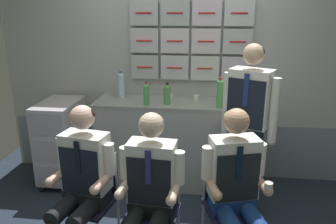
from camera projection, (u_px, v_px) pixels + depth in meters
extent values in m
cube|color=#ADB0AC|center=(181.00, 87.00, 3.88)|extent=(4.20, 0.06, 2.15)
cube|color=gray|center=(180.00, 148.00, 4.07)|extent=(4.12, 0.01, 0.65)
cube|color=#AAB1AF|center=(145.00, 67.00, 3.80)|extent=(0.31, 0.06, 0.27)
cylinder|color=red|center=(145.00, 67.00, 3.76)|extent=(0.18, 0.01, 0.01)
cube|color=silver|center=(175.00, 67.00, 3.76)|extent=(0.31, 0.06, 0.27)
cylinder|color=red|center=(174.00, 68.00, 3.72)|extent=(0.18, 0.01, 0.01)
cube|color=silver|center=(205.00, 68.00, 3.72)|extent=(0.31, 0.06, 0.27)
cylinder|color=red|center=(205.00, 68.00, 3.68)|extent=(0.18, 0.01, 0.01)
cube|color=#BBB5C1|center=(236.00, 69.00, 3.68)|extent=(0.31, 0.06, 0.27)
cylinder|color=red|center=(236.00, 69.00, 3.64)|extent=(0.18, 0.01, 0.01)
cube|color=silver|center=(145.00, 40.00, 3.71)|extent=(0.31, 0.06, 0.27)
cylinder|color=red|center=(144.00, 41.00, 3.67)|extent=(0.18, 0.01, 0.01)
cube|color=silver|center=(175.00, 41.00, 3.67)|extent=(0.31, 0.06, 0.27)
cylinder|color=red|center=(175.00, 41.00, 3.63)|extent=(0.18, 0.01, 0.01)
cube|color=silver|center=(206.00, 41.00, 3.63)|extent=(0.31, 0.06, 0.27)
cylinder|color=red|center=(206.00, 41.00, 3.59)|extent=(0.18, 0.01, 0.01)
cube|color=#B3B8B7|center=(237.00, 41.00, 3.59)|extent=(0.31, 0.06, 0.27)
cylinder|color=red|center=(238.00, 42.00, 3.55)|extent=(0.18, 0.01, 0.01)
cube|color=#B2B4B9|center=(144.00, 13.00, 3.62)|extent=(0.31, 0.06, 0.27)
cylinder|color=red|center=(143.00, 13.00, 3.58)|extent=(0.18, 0.01, 0.01)
cube|color=#A5B0B0|center=(175.00, 13.00, 3.58)|extent=(0.31, 0.06, 0.27)
cylinder|color=red|center=(175.00, 13.00, 3.54)|extent=(0.18, 0.01, 0.01)
cube|color=silver|center=(207.00, 13.00, 3.54)|extent=(0.31, 0.06, 0.27)
cylinder|color=red|center=(207.00, 13.00, 3.50)|extent=(0.18, 0.01, 0.01)
cube|color=silver|center=(239.00, 13.00, 3.50)|extent=(0.31, 0.06, 0.27)
cylinder|color=red|center=(240.00, 13.00, 3.47)|extent=(0.18, 0.01, 0.01)
cube|color=#9EA29C|center=(172.00, 144.00, 3.80)|extent=(1.66, 0.52, 0.95)
cube|color=gray|center=(172.00, 103.00, 3.65)|extent=(1.69, 0.53, 0.03)
sphere|color=black|center=(42.00, 188.00, 3.73)|extent=(0.07, 0.07, 0.07)
sphere|color=black|center=(69.00, 190.00, 3.69)|extent=(0.07, 0.07, 0.07)
sphere|color=black|center=(63.00, 166.00, 4.25)|extent=(0.07, 0.07, 0.07)
sphere|color=black|center=(86.00, 167.00, 4.21)|extent=(0.07, 0.07, 0.07)
cube|color=silver|center=(62.00, 140.00, 3.82)|extent=(0.40, 0.64, 0.89)
cube|color=#ACA4B2|center=(52.00, 176.00, 3.61)|extent=(0.35, 0.01, 0.24)
cube|color=#ACA4B2|center=(49.00, 151.00, 3.52)|extent=(0.35, 0.01, 0.24)
cube|color=#ACA4B2|center=(45.00, 125.00, 3.43)|extent=(0.35, 0.01, 0.24)
cylinder|color=#28282D|center=(45.00, 112.00, 3.41)|extent=(0.32, 0.02, 0.02)
cylinder|color=#A8AAAF|center=(83.00, 210.00, 3.04)|extent=(0.02, 0.02, 0.41)
cylinder|color=#A8AAAF|center=(118.00, 217.00, 2.94)|extent=(0.02, 0.02, 0.41)
cube|color=black|center=(88.00, 204.00, 2.76)|extent=(0.47, 0.47, 0.02)
cube|color=black|center=(98.00, 170.00, 2.87)|extent=(0.37, 0.10, 0.40)
cylinder|color=#A8AAAF|center=(79.00, 168.00, 2.91)|extent=(0.02, 0.02, 0.40)
cylinder|color=#A8AAAF|center=(116.00, 174.00, 2.81)|extent=(0.02, 0.02, 0.40)
cylinder|color=black|center=(66.00, 207.00, 2.61)|extent=(0.20, 0.40, 0.13)
cylinder|color=black|center=(87.00, 211.00, 2.56)|extent=(0.20, 0.40, 0.13)
cube|color=black|center=(87.00, 196.00, 2.74)|extent=(0.37, 0.26, 0.12)
cube|color=white|center=(86.00, 162.00, 2.67)|extent=(0.39, 0.26, 0.48)
cube|color=black|center=(79.00, 172.00, 2.58)|extent=(0.33, 0.07, 0.38)
cube|color=black|center=(77.00, 158.00, 2.54)|extent=(0.04, 0.02, 0.27)
cylinder|color=white|center=(63.00, 152.00, 2.71)|extent=(0.08, 0.08, 0.26)
cylinder|color=beige|center=(59.00, 176.00, 2.65)|extent=(0.11, 0.25, 0.07)
sphere|color=beige|center=(50.00, 182.00, 2.55)|extent=(0.08, 0.08, 0.08)
cylinder|color=white|center=(109.00, 159.00, 2.59)|extent=(0.08, 0.08, 0.26)
cylinder|color=beige|center=(102.00, 183.00, 2.54)|extent=(0.11, 0.25, 0.07)
sphere|color=beige|center=(94.00, 190.00, 2.44)|extent=(0.08, 0.08, 0.08)
sphere|color=beige|center=(82.00, 117.00, 2.55)|extent=(0.19, 0.19, 0.19)
ellipsoid|color=black|center=(83.00, 115.00, 2.56)|extent=(0.21, 0.20, 0.13)
cylinder|color=#A8AAAF|center=(137.00, 221.00, 2.88)|extent=(0.02, 0.02, 0.41)
cube|color=black|center=(152.00, 215.00, 2.61)|extent=(0.43, 0.43, 0.02)
cube|color=black|center=(157.00, 179.00, 2.72)|extent=(0.37, 0.06, 0.40)
cylinder|color=#A8AAAF|center=(136.00, 177.00, 2.75)|extent=(0.02, 0.02, 0.40)
cylinder|color=#A8AAAF|center=(179.00, 182.00, 2.68)|extent=(0.02, 0.02, 0.40)
cylinder|color=black|center=(134.00, 220.00, 2.45)|extent=(0.16, 0.38, 0.13)
cylinder|color=black|center=(159.00, 223.00, 2.42)|extent=(0.16, 0.38, 0.13)
cube|color=black|center=(152.00, 207.00, 2.59)|extent=(0.35, 0.23, 0.12)
cube|color=white|center=(152.00, 171.00, 2.52)|extent=(0.37, 0.23, 0.47)
cube|color=black|center=(149.00, 183.00, 2.43)|extent=(0.33, 0.04, 0.38)
cube|color=navy|center=(148.00, 168.00, 2.39)|extent=(0.04, 0.01, 0.27)
cylinder|color=white|center=(125.00, 163.00, 2.54)|extent=(0.08, 0.08, 0.26)
cylinder|color=beige|center=(124.00, 187.00, 2.48)|extent=(0.09, 0.24, 0.07)
sphere|color=beige|center=(119.00, 195.00, 2.38)|extent=(0.08, 0.08, 0.08)
cylinder|color=white|center=(179.00, 168.00, 2.46)|extent=(0.08, 0.08, 0.26)
cylinder|color=beige|center=(174.00, 193.00, 2.41)|extent=(0.09, 0.24, 0.07)
sphere|color=beige|center=(171.00, 201.00, 2.31)|extent=(0.08, 0.08, 0.08)
sphere|color=beige|center=(151.00, 125.00, 2.41)|extent=(0.19, 0.19, 0.19)
ellipsoid|color=gray|center=(152.00, 122.00, 2.41)|extent=(0.20, 0.18, 0.13)
cylinder|color=#A8AAAF|center=(203.00, 222.00, 2.87)|extent=(0.02, 0.02, 0.41)
cylinder|color=#A8AAAF|center=(243.00, 218.00, 2.93)|extent=(0.02, 0.02, 0.41)
cube|color=black|center=(232.00, 210.00, 2.67)|extent=(0.49, 0.49, 0.02)
cube|color=black|center=(225.00, 175.00, 2.78)|extent=(0.36, 0.13, 0.40)
cylinder|color=#A8AAAF|center=(205.00, 178.00, 2.75)|extent=(0.02, 0.02, 0.40)
cylinder|color=#A8AAAF|center=(247.00, 174.00, 2.80)|extent=(0.02, 0.02, 0.40)
cylinder|color=navy|center=(228.00, 218.00, 2.47)|extent=(0.23, 0.40, 0.13)
cylinder|color=navy|center=(252.00, 216.00, 2.50)|extent=(0.23, 0.40, 0.13)
cube|color=navy|center=(232.00, 203.00, 2.64)|extent=(0.38, 0.28, 0.12)
cube|color=white|center=(233.00, 167.00, 2.57)|extent=(0.40, 0.29, 0.48)
cube|color=black|center=(238.00, 178.00, 2.48)|extent=(0.32, 0.10, 0.39)
cube|color=black|center=(239.00, 164.00, 2.44)|extent=(0.04, 0.02, 0.27)
cylinder|color=white|center=(207.00, 163.00, 2.52)|extent=(0.08, 0.08, 0.26)
cylinder|color=tan|center=(213.00, 188.00, 2.47)|extent=(0.13, 0.25, 0.07)
sphere|color=tan|center=(217.00, 196.00, 2.37)|extent=(0.08, 0.08, 0.08)
cylinder|color=white|center=(260.00, 159.00, 2.59)|extent=(0.08, 0.08, 0.26)
cylinder|color=tan|center=(262.00, 184.00, 2.53)|extent=(0.13, 0.25, 0.07)
sphere|color=tan|center=(268.00, 191.00, 2.42)|extent=(0.08, 0.08, 0.08)
cylinder|color=silver|center=(269.00, 186.00, 2.41)|extent=(0.06, 0.06, 0.06)
sphere|color=tan|center=(237.00, 121.00, 2.46)|extent=(0.19, 0.19, 0.19)
ellipsoid|color=tan|center=(236.00, 118.00, 2.46)|extent=(0.23, 0.22, 0.13)
cube|color=black|center=(231.00, 206.00, 3.41)|extent=(0.19, 0.25, 0.06)
cube|color=black|center=(250.00, 212.00, 3.30)|extent=(0.19, 0.25, 0.06)
cylinder|color=#1F2533|center=(236.00, 164.00, 3.28)|extent=(0.12, 0.12, 0.86)
cylinder|color=#1F2533|center=(254.00, 169.00, 3.19)|extent=(0.12, 0.12, 0.86)
cube|color=white|center=(250.00, 98.00, 3.02)|extent=(0.43, 0.36, 0.53)
cube|color=black|center=(245.00, 104.00, 2.95)|extent=(0.31, 0.17, 0.44)
cube|color=navy|center=(246.00, 90.00, 2.90)|extent=(0.04, 0.03, 0.29)
cylinder|color=white|center=(227.00, 103.00, 3.17)|extent=(0.08, 0.08, 0.59)
sphere|color=#D7AF8D|center=(225.00, 131.00, 3.26)|extent=(0.08, 0.08, 0.08)
cylinder|color=white|center=(274.00, 111.00, 2.93)|extent=(0.08, 0.08, 0.59)
sphere|color=#D7AF8D|center=(271.00, 142.00, 3.02)|extent=(0.08, 0.08, 0.08)
sphere|color=#D7AF8D|center=(254.00, 54.00, 2.90)|extent=(0.19, 0.19, 0.19)
ellipsoid|color=black|center=(254.00, 52.00, 2.91)|extent=(0.24, 0.23, 0.13)
cylinder|color=#4FA050|center=(220.00, 95.00, 3.37)|extent=(0.07, 0.07, 0.27)
cone|color=#4FA050|center=(221.00, 80.00, 3.33)|extent=(0.07, 0.07, 0.02)
cylinder|color=red|center=(221.00, 78.00, 3.32)|extent=(0.03, 0.03, 0.02)
cylinder|color=#509750|center=(167.00, 95.00, 3.51)|extent=(0.08, 0.08, 0.19)
cone|color=#509750|center=(167.00, 85.00, 3.48)|extent=(0.08, 0.08, 0.02)
cylinder|color=black|center=(167.00, 83.00, 3.47)|extent=(0.03, 0.03, 0.02)
cylinder|color=#539B50|center=(146.00, 95.00, 3.47)|extent=(0.06, 0.06, 0.21)
cone|color=#539B50|center=(146.00, 85.00, 3.44)|extent=(0.06, 0.06, 0.02)
cylinder|color=red|center=(146.00, 82.00, 3.43)|extent=(0.03, 0.03, 0.02)
cylinder|color=silver|center=(121.00, 86.00, 3.76)|extent=(0.07, 0.07, 0.26)
cone|color=silver|center=(121.00, 74.00, 3.71)|extent=(0.07, 0.07, 0.02)
cylinder|color=blue|center=(121.00, 72.00, 3.71)|extent=(0.03, 0.03, 0.02)
cylinder|color=beige|center=(196.00, 98.00, 3.68)|extent=(0.07, 0.07, 0.06)
cylinder|color=#382114|center=(196.00, 95.00, 3.67)|extent=(0.06, 0.06, 0.01)
cylinder|color=white|center=(170.00, 96.00, 3.74)|extent=(0.07, 0.07, 0.06)
cylinder|color=#382114|center=(170.00, 94.00, 3.74)|extent=(0.06, 0.06, 0.01)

